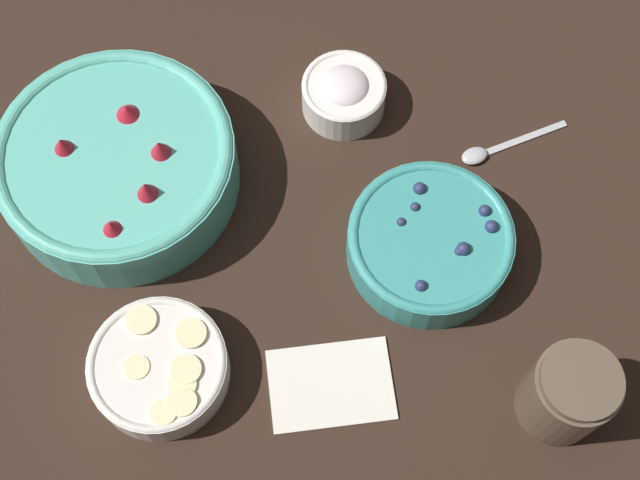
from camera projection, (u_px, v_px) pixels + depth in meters
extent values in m
plane|color=black|center=(313.00, 235.00, 1.01)|extent=(4.00, 4.00, 0.00)
cylinder|color=#56B7A8|center=(119.00, 166.00, 1.00)|extent=(0.27, 0.27, 0.07)
torus|color=#56B7A8|center=(113.00, 153.00, 0.98)|extent=(0.27, 0.27, 0.02)
cylinder|color=#B21928|center=(115.00, 158.00, 0.99)|extent=(0.21, 0.21, 0.02)
cone|color=#B21928|center=(112.00, 227.00, 0.93)|extent=(0.03, 0.03, 0.02)
cone|color=#B21928|center=(127.00, 112.00, 0.99)|extent=(0.05, 0.05, 0.02)
cone|color=#B21928|center=(63.00, 145.00, 0.97)|extent=(0.04, 0.04, 0.02)
cone|color=#B21928|center=(146.00, 190.00, 0.94)|extent=(0.03, 0.03, 0.03)
cone|color=#B21928|center=(160.00, 149.00, 0.96)|extent=(0.03, 0.03, 0.03)
cylinder|color=teal|center=(429.00, 244.00, 0.98)|extent=(0.18, 0.18, 0.05)
torus|color=teal|center=(431.00, 237.00, 0.96)|extent=(0.18, 0.18, 0.01)
cylinder|color=navy|center=(431.00, 239.00, 0.96)|extent=(0.14, 0.14, 0.01)
sphere|color=navy|center=(492.00, 230.00, 0.96)|extent=(0.01, 0.01, 0.01)
sphere|color=navy|center=(401.00, 223.00, 0.96)|extent=(0.01, 0.01, 0.01)
sphere|color=navy|center=(459.00, 252.00, 0.95)|extent=(0.01, 0.01, 0.01)
sphere|color=navy|center=(415.00, 207.00, 0.97)|extent=(0.01, 0.01, 0.01)
sphere|color=navy|center=(463.00, 249.00, 0.95)|extent=(0.02, 0.02, 0.02)
sphere|color=navy|center=(421.00, 286.00, 0.93)|extent=(0.01, 0.01, 0.01)
sphere|color=navy|center=(420.00, 188.00, 0.98)|extent=(0.01, 0.01, 0.01)
sphere|color=navy|center=(485.00, 211.00, 0.97)|extent=(0.01, 0.01, 0.01)
cylinder|color=silver|center=(160.00, 369.00, 0.92)|extent=(0.14, 0.14, 0.04)
torus|color=silver|center=(157.00, 364.00, 0.91)|extent=(0.14, 0.14, 0.01)
cylinder|color=beige|center=(158.00, 365.00, 0.91)|extent=(0.12, 0.12, 0.01)
cylinder|color=beige|center=(182.00, 385.00, 0.90)|extent=(0.03, 0.03, 0.01)
cylinder|color=beige|center=(186.00, 370.00, 0.90)|extent=(0.03, 0.03, 0.01)
cylinder|color=beige|center=(142.00, 320.00, 0.92)|extent=(0.03, 0.03, 0.01)
cylinder|color=beige|center=(137.00, 367.00, 0.90)|extent=(0.03, 0.03, 0.00)
cylinder|color=beige|center=(191.00, 334.00, 0.92)|extent=(0.03, 0.03, 0.01)
cylinder|color=beige|center=(182.00, 402.00, 0.89)|extent=(0.03, 0.03, 0.01)
cylinder|color=beige|center=(163.00, 413.00, 0.88)|extent=(0.03, 0.03, 0.01)
cylinder|color=white|center=(344.00, 96.00, 1.06)|extent=(0.10, 0.10, 0.04)
torus|color=white|center=(344.00, 86.00, 1.04)|extent=(0.10, 0.10, 0.01)
cylinder|color=silver|center=(344.00, 89.00, 1.04)|extent=(0.08, 0.08, 0.01)
ellipsoid|color=silver|center=(344.00, 86.00, 1.04)|extent=(0.06, 0.06, 0.03)
cylinder|color=brown|center=(567.00, 394.00, 0.89)|extent=(0.09, 0.09, 0.10)
cylinder|color=#512D1E|center=(565.00, 396.00, 0.89)|extent=(0.07, 0.07, 0.07)
cylinder|color=brown|center=(582.00, 380.00, 0.84)|extent=(0.08, 0.08, 0.01)
cube|color=silver|center=(331.00, 384.00, 0.94)|extent=(0.14, 0.11, 0.01)
cube|color=#B2B2B7|center=(525.00, 138.00, 1.06)|extent=(0.10, 0.06, 0.01)
ellipsoid|color=#B2B2B7|center=(475.00, 156.00, 1.04)|extent=(0.04, 0.03, 0.01)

